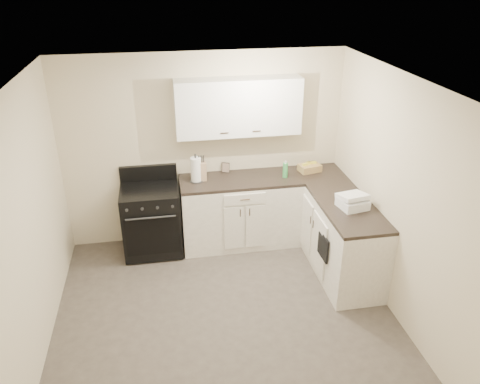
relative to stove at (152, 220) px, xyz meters
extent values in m
plane|color=#473F38|center=(0.73, -1.48, -0.46)|extent=(3.60, 3.60, 0.00)
plane|color=white|center=(0.73, -1.48, 2.04)|extent=(3.60, 3.60, 0.00)
plane|color=beige|center=(0.73, 0.32, 0.79)|extent=(3.60, 0.00, 3.60)
plane|color=beige|center=(2.53, -1.48, 0.79)|extent=(0.00, 3.60, 3.60)
plane|color=beige|center=(-1.07, -1.48, 0.79)|extent=(0.00, 3.60, 3.60)
plane|color=beige|center=(0.73, -3.28, 0.79)|extent=(3.60, 0.00, 3.60)
cube|color=white|center=(1.16, 0.02, -0.01)|extent=(1.55, 0.60, 0.90)
cube|color=white|center=(2.23, -0.63, -0.01)|extent=(0.60, 1.90, 0.90)
cube|color=black|center=(1.16, 0.02, 0.46)|extent=(1.55, 0.60, 0.04)
cube|color=black|center=(2.23, -0.63, 0.46)|extent=(0.60, 1.90, 0.04)
cube|color=white|center=(1.16, 0.18, 1.38)|extent=(1.55, 0.30, 0.70)
cube|color=black|center=(0.00, 0.00, 0.00)|extent=(0.72, 0.62, 0.88)
cube|color=tan|center=(0.67, 0.07, 0.60)|extent=(0.12, 0.11, 0.24)
cylinder|color=white|center=(0.60, 0.05, 0.64)|extent=(0.15, 0.15, 0.32)
cylinder|color=green|center=(1.73, -0.03, 0.58)|extent=(0.09, 0.09, 0.20)
cube|color=black|center=(1.00, 0.27, 0.55)|extent=(0.11, 0.07, 0.13)
cube|color=tan|center=(2.11, 0.10, 0.53)|extent=(0.31, 0.24, 0.09)
cube|color=white|center=(2.27, -0.97, 0.53)|extent=(0.34, 0.33, 0.11)
cube|color=black|center=(1.91, -1.16, 0.08)|extent=(0.02, 0.17, 0.29)
cube|color=black|center=(1.91, -1.02, 0.06)|extent=(0.02, 0.15, 0.26)
camera|label=1|loc=(0.19, -5.34, 2.97)|focal=35.00mm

